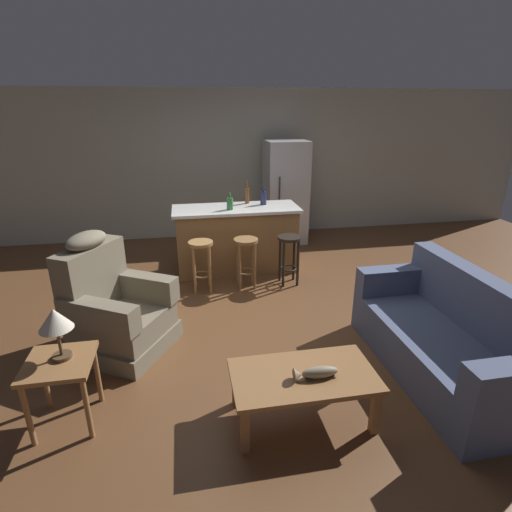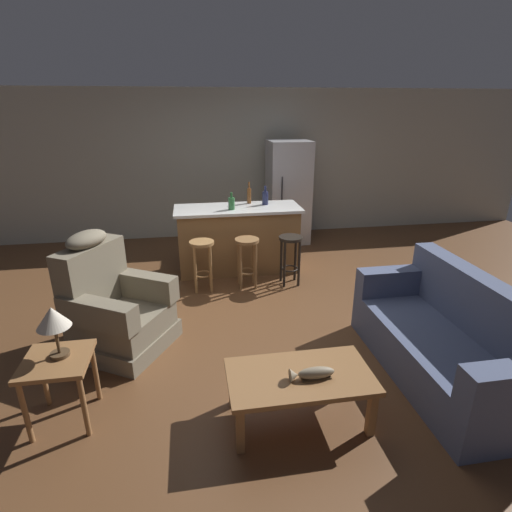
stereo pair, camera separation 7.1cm
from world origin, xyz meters
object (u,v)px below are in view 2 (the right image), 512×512
recliner_near_lamp (114,308)px  bar_stool_middle (247,254)px  bar_stool_left (202,256)px  refrigerator (288,193)px  kitchen_island (238,239)px  coffee_table (300,380)px  bottle_tall_green (249,195)px  bottle_short_amber (265,198)px  end_table (58,370)px  bottle_wine_dark (232,203)px  bar_stool_right (290,251)px  fish_figurine (312,374)px  table_lamp (53,320)px  couch (447,342)px

recliner_near_lamp → bar_stool_middle: 1.92m
bar_stool_left → refrigerator: bearing=49.1°
kitchen_island → refrigerator: size_ratio=1.02×
coffee_table → kitchen_island: bearing=91.6°
bottle_tall_green → bottle_short_amber: size_ratio=1.17×
end_table → bar_stool_left: size_ratio=0.82×
bar_stool_middle → refrigerator: 2.12m
bar_stool_left → bottle_tall_green: 1.28m
bar_stool_middle → bottle_wine_dark: (-0.14, 0.52, 0.57)m
bar_stool_left → bar_stool_middle: (0.59, 0.00, 0.00)m
kitchen_island → bottle_wine_dark: 0.58m
refrigerator → bottle_tall_green: 1.30m
kitchen_island → refrigerator: (1.04, 1.20, 0.40)m
bar_stool_right → bottle_tall_green: 1.13m
bar_stool_right → end_table: bearing=-136.8°
refrigerator → bottle_wine_dark: bearing=-130.9°
bar_stool_right → refrigerator: refrigerator is taller
bar_stool_middle → refrigerator: (0.99, 1.83, 0.41)m
bar_stool_left → bottle_wine_dark: bottle_wine_dark is taller
coffee_table → fish_figurine: (0.07, -0.06, 0.10)m
bar_stool_left → bar_stool_right: (1.18, 0.00, 0.00)m
bar_stool_left → bottle_wine_dark: size_ratio=2.85×
table_lamp → bar_stool_right: bearing=43.0°
end_table → bar_stool_right: size_ratio=0.82×
kitchen_island → bar_stool_middle: (0.04, -0.63, -0.01)m
bar_stool_right → refrigerator: 1.92m
coffee_table → recliner_near_lamp: size_ratio=0.92×
bar_stool_right → refrigerator: bearing=77.5°
kitchen_island → bar_stool_middle: bearing=-86.3°
table_lamp → kitchen_island: size_ratio=0.23×
bar_stool_middle → bottle_tall_green: bottle_tall_green is taller
refrigerator → table_lamp: bearing=-124.3°
bar_stool_right → bottle_wine_dark: size_ratio=2.85×
recliner_near_lamp → table_lamp: (-0.22, -0.98, 0.45)m
recliner_near_lamp → kitchen_island: 2.34m
end_table → bottle_wine_dark: size_ratio=2.35×
coffee_table → bottle_short_amber: bottle_short_amber is taller
fish_figurine → table_lamp: 1.93m
recliner_near_lamp → bar_stool_middle: size_ratio=1.76×
bar_stool_left → bar_stool_middle: size_ratio=1.00×
table_lamp → kitchen_island: (1.69, 2.80, -0.39)m
end_table → bottle_tall_green: bottle_tall_green is taller
recliner_near_lamp → kitchen_island: recliner_near_lamp is taller
end_table → couch: bearing=0.7°
couch → bottle_wine_dark: size_ratio=7.99×
bottle_short_amber → table_lamp: bearing=-126.0°
bar_stool_middle → bottle_wine_dark: 0.78m
fish_figurine → bottle_wine_dark: 3.14m
fish_figurine → bottle_tall_green: (0.04, 3.41, 0.61)m
table_lamp → fish_figurine: bearing=-11.9°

